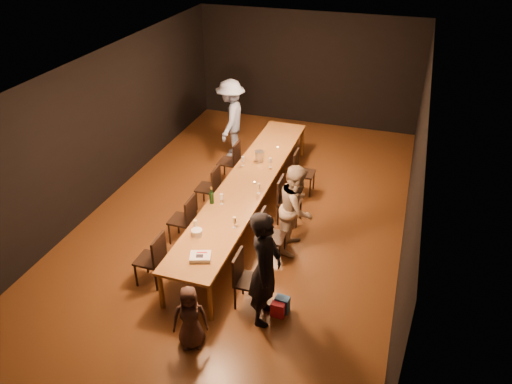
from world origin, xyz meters
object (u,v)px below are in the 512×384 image
(chair_left_0, at_px, (150,259))
(chair_left_1, at_px, (182,219))
(chair_right_2, at_px, (290,201))
(man_blue, at_px, (231,118))
(plate_stack, at_px, (197,233))
(woman_tan, at_px, (296,208))
(ice_bucket, at_px, (259,156))
(woman_birthday, at_px, (265,269))
(chair_left_2, at_px, (208,187))
(chair_right_0, at_px, (250,281))
(champagne_bottle, at_px, (211,195))
(child, at_px, (190,317))
(chair_left_3, at_px, (229,161))
(birthday_cake, at_px, (200,257))
(chair_right_1, at_px, (272,236))
(table, at_px, (248,184))
(chair_right_3, at_px, (304,173))

(chair_left_0, relative_size, chair_left_1, 1.00)
(chair_right_2, xyz_separation_m, man_blue, (-2.10, 2.44, 0.47))
(chair_left_1, distance_m, plate_stack, 1.02)
(woman_tan, xyz_separation_m, man_blue, (-2.40, 3.19, 0.11))
(ice_bucket, bearing_deg, woman_birthday, -71.03)
(chair_left_2, xyz_separation_m, plate_stack, (0.64, -1.93, 0.34))
(chair_right_0, relative_size, champagne_bottle, 2.80)
(man_blue, relative_size, child, 1.84)
(chair_left_1, distance_m, woman_tan, 2.08)
(chair_left_3, bearing_deg, ice_bucket, -109.79)
(birthday_cake, bearing_deg, man_blue, 86.69)
(chair_right_0, bearing_deg, chair_left_2, -144.69)
(chair_left_2, distance_m, woman_tan, 2.16)
(chair_right_1, height_order, chair_left_2, same)
(chair_right_2, distance_m, plate_stack, 2.23)
(woman_tan, relative_size, champagne_bottle, 4.94)
(table, relative_size, chair_left_1, 6.45)
(plate_stack, bearing_deg, woman_tan, 40.87)
(chair_right_1, bearing_deg, ice_bucket, -156.78)
(chair_left_0, height_order, plate_stack, chair_left_0)
(chair_right_0, distance_m, chair_left_2, 2.94)
(chair_right_2, bearing_deg, woman_tan, 21.89)
(chair_left_0, height_order, woman_birthday, woman_birthday)
(child, xyz_separation_m, plate_stack, (-0.54, 1.49, 0.30))
(chair_left_2, height_order, birthday_cake, chair_left_2)
(chair_left_3, xyz_separation_m, ice_bucket, (0.79, -0.29, 0.39))
(chair_right_3, distance_m, birthday_cake, 3.76)
(chair_right_1, height_order, chair_left_3, same)
(man_blue, relative_size, ice_bucket, 9.07)
(champagne_bottle, bearing_deg, chair_right_3, 60.63)
(chair_left_1, bearing_deg, chair_left_2, 0.00)
(chair_right_3, relative_size, birthday_cake, 2.47)
(woman_birthday, distance_m, champagne_bottle, 2.24)
(chair_right_1, relative_size, plate_stack, 5.02)
(table, relative_size, chair_right_1, 6.45)
(chair_left_2, relative_size, champagne_bottle, 2.80)
(chair_left_0, bearing_deg, chair_left_3, 0.00)
(champagne_bottle, bearing_deg, chair_left_1, -152.48)
(chair_left_1, relative_size, child, 0.92)
(chair_right_2, distance_m, ice_bucket, 1.35)
(chair_right_0, xyz_separation_m, woman_birthday, (0.30, -0.20, 0.46))
(chair_right_3, height_order, woman_tan, woman_tan)
(chair_left_0, distance_m, woman_tan, 2.62)
(plate_stack, bearing_deg, chair_right_2, 61.10)
(child, height_order, champagne_bottle, champagne_bottle)
(child, bearing_deg, chair_right_2, 58.37)
(chair_left_2, bearing_deg, chair_left_0, -180.00)
(birthday_cake, bearing_deg, chair_right_1, 40.44)
(chair_left_1, xyz_separation_m, birthday_cake, (0.94, -1.27, 0.32))
(chair_left_3, distance_m, woman_birthday, 4.32)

